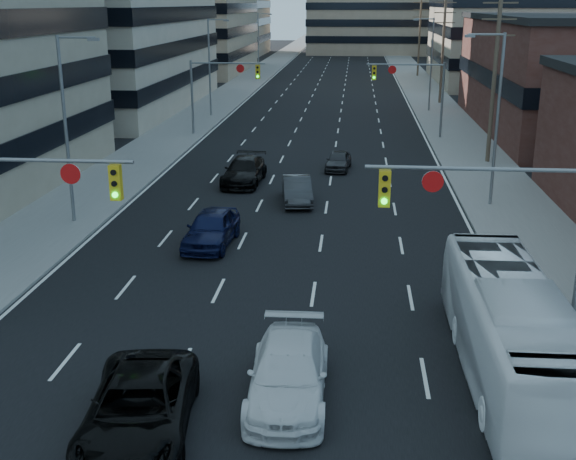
% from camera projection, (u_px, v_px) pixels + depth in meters
% --- Properties ---
extents(road_surface, '(18.00, 300.00, 0.02)m').
position_uv_depth(road_surface, '(340.00, 59.00, 139.15)').
color(road_surface, black).
rests_on(road_surface, ground).
extents(sidewalk_left, '(5.00, 300.00, 0.15)m').
position_uv_depth(sidewalk_left, '(280.00, 58.00, 140.14)').
color(sidewalk_left, slate).
rests_on(sidewalk_left, ground).
extents(sidewalk_right, '(5.00, 300.00, 0.15)m').
position_uv_depth(sidewalk_right, '(400.00, 59.00, 138.13)').
color(sidewalk_right, slate).
rests_on(sidewalk_right, ground).
extents(office_left_far, '(20.00, 30.00, 16.00)m').
position_uv_depth(office_left_far, '(179.00, 19.00, 110.36)').
color(office_left_far, gray).
rests_on(office_left_far, ground).
extents(office_right_far, '(22.00, 28.00, 14.00)m').
position_uv_depth(office_right_far, '(523.00, 29.00, 94.99)').
color(office_right_far, gray).
rests_on(office_right_far, ground).
extents(bg_block_left, '(24.00, 24.00, 20.00)m').
position_uv_depth(bg_block_left, '(205.00, 4.00, 148.08)').
color(bg_block_left, '#ADA089').
rests_on(bg_block_left, ground).
extents(bg_block_right, '(22.00, 22.00, 12.00)m').
position_uv_depth(bg_block_right, '(512.00, 27.00, 134.55)').
color(bg_block_right, gray).
rests_on(bg_block_right, ground).
extents(signal_near_left, '(6.59, 0.33, 6.00)m').
position_uv_depth(signal_near_left, '(14.00, 206.00, 22.68)').
color(signal_near_left, slate).
rests_on(signal_near_left, ground).
extents(signal_near_right, '(6.59, 0.33, 6.00)m').
position_uv_depth(signal_near_right, '(497.00, 218.00, 21.38)').
color(signal_near_right, slate).
rests_on(signal_near_right, ground).
extents(signal_far_left, '(6.09, 0.33, 6.00)m').
position_uv_depth(signal_far_left, '(220.00, 82.00, 57.83)').
color(signal_far_left, slate).
rests_on(signal_far_left, ground).
extents(signal_far_right, '(6.09, 0.33, 6.00)m').
position_uv_depth(signal_far_right, '(413.00, 84.00, 56.49)').
color(signal_far_right, slate).
rests_on(signal_far_right, ground).
extents(utility_pole_block, '(2.20, 0.28, 11.00)m').
position_uv_depth(utility_pole_block, '(494.00, 77.00, 47.11)').
color(utility_pole_block, '#4C3D2D').
rests_on(utility_pole_block, ground).
extents(utility_pole_midblock, '(2.20, 0.28, 11.00)m').
position_uv_depth(utility_pole_midblock, '(443.00, 49.00, 75.59)').
color(utility_pole_midblock, '#4C3D2D').
rests_on(utility_pole_midblock, ground).
extents(utility_pole_distant, '(2.20, 0.28, 11.00)m').
position_uv_depth(utility_pole_distant, '(419.00, 36.00, 104.07)').
color(utility_pole_distant, '#4C3D2D').
rests_on(utility_pole_distant, ground).
extents(streetlight_left_near, '(2.03, 0.22, 9.00)m').
position_uv_depth(streetlight_left_near, '(68.00, 121.00, 34.11)').
color(streetlight_left_near, slate).
rests_on(streetlight_left_near, ground).
extents(streetlight_left_mid, '(2.03, 0.22, 9.00)m').
position_uv_depth(streetlight_left_mid, '(211.00, 62.00, 67.33)').
color(streetlight_left_mid, slate).
rests_on(streetlight_left_mid, ground).
extents(streetlight_left_far, '(2.03, 0.22, 9.00)m').
position_uv_depth(streetlight_left_far, '(259.00, 43.00, 100.56)').
color(streetlight_left_far, slate).
rests_on(streetlight_left_far, ground).
extents(streetlight_right_near, '(2.03, 0.22, 9.00)m').
position_uv_depth(streetlight_right_near, '(495.00, 112.00, 37.05)').
color(streetlight_right_near, slate).
rests_on(streetlight_right_near, ground).
extents(streetlight_right_far, '(2.03, 0.22, 9.00)m').
position_uv_depth(streetlight_right_far, '(430.00, 60.00, 70.27)').
color(streetlight_right_far, slate).
rests_on(streetlight_right_far, ground).
extents(black_pickup, '(3.19, 5.83, 1.55)m').
position_uv_depth(black_pickup, '(139.00, 409.00, 17.94)').
color(black_pickup, black).
rests_on(black_pickup, ground).
extents(white_van, '(2.23, 5.27, 1.52)m').
position_uv_depth(white_van, '(288.00, 373.00, 19.69)').
color(white_van, silver).
rests_on(white_van, ground).
extents(transit_bus, '(2.64, 10.76, 2.99)m').
position_uv_depth(transit_bus, '(511.00, 330.00, 20.58)').
color(transit_bus, white).
rests_on(transit_bus, ground).
extents(sedan_blue, '(2.20, 4.84, 1.61)m').
position_uv_depth(sedan_blue, '(211.00, 228.00, 32.19)').
color(sedan_blue, black).
rests_on(sedan_blue, ground).
extents(sedan_grey_center, '(2.07, 4.46, 1.42)m').
position_uv_depth(sedan_grey_center, '(297.00, 190.00, 39.07)').
color(sedan_grey_center, '#2B2C2D').
rests_on(sedan_grey_center, ground).
extents(sedan_black_far, '(2.38, 5.39, 1.54)m').
position_uv_depth(sedan_black_far, '(244.00, 171.00, 43.22)').
color(sedan_black_far, black).
rests_on(sedan_black_far, ground).
extents(sedan_grey_right, '(1.83, 3.77, 1.24)m').
position_uv_depth(sedan_grey_right, '(338.00, 160.00, 46.80)').
color(sedan_grey_right, '#2C2C2F').
rests_on(sedan_grey_right, ground).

